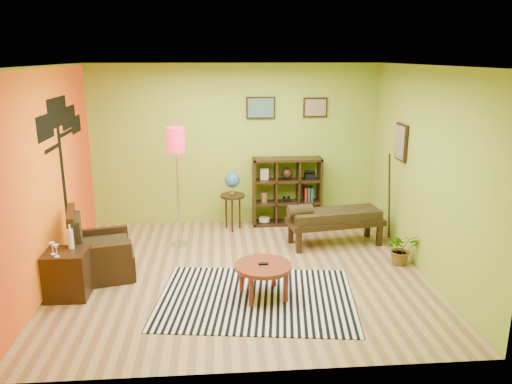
{
  "coord_description": "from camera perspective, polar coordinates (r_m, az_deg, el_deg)",
  "views": [
    {
      "loc": [
        -0.33,
        -6.38,
        2.93
      ],
      "look_at": [
        0.22,
        0.41,
        1.05
      ],
      "focal_mm": 35.0,
      "sensor_mm": 36.0,
      "label": 1
    }
  ],
  "objects": [
    {
      "name": "floor_lamp",
      "position": [
        7.67,
        -9.1,
        4.64
      ],
      "size": [
        0.28,
        0.28,
        1.88
      ],
      "color": "silver",
      "rests_on": "ground"
    },
    {
      "name": "cube_shelf",
      "position": [
        8.81,
        3.63,
        0.06
      ],
      "size": [
        1.2,
        0.35,
        1.2
      ],
      "color": "black",
      "rests_on": "ground"
    },
    {
      "name": "side_cabinet",
      "position": [
        6.69,
        -20.73,
        -8.73
      ],
      "size": [
        0.51,
        0.46,
        0.92
      ],
      "color": "black",
      "rests_on": "ground"
    },
    {
      "name": "coffee_table",
      "position": [
        6.23,
        0.84,
        -8.79
      ],
      "size": [
        0.71,
        0.71,
        0.45
      ],
      "color": "maroon",
      "rests_on": "ground"
    },
    {
      "name": "zebra_rug",
      "position": [
        6.34,
        0.03,
        -12.05
      ],
      "size": [
        2.63,
        2.06,
        0.01
      ],
      "primitive_type": "cube",
      "rotation": [
        0.0,
        0.0,
        -0.13
      ],
      "color": "silver",
      "rests_on": "ground"
    },
    {
      "name": "room_shell",
      "position": [
        6.5,
        -2.51,
        5.39
      ],
      "size": [
        5.04,
        4.54,
        2.82
      ],
      "color": "#91AD31",
      "rests_on": "ground"
    },
    {
      "name": "globe_table",
      "position": [
        8.47,
        -2.72,
        0.64
      ],
      "size": [
        0.42,
        0.42,
        1.02
      ],
      "color": "black",
      "rests_on": "ground"
    },
    {
      "name": "armchair",
      "position": [
        7.15,
        -17.55,
        -6.97
      ],
      "size": [
        0.96,
        0.95,
        0.97
      ],
      "color": "black",
      "rests_on": "ground"
    },
    {
      "name": "potted_plant",
      "position": [
        7.54,
        16.23,
        -6.6
      ],
      "size": [
        0.44,
        0.49,
        0.37
      ],
      "primitive_type": "imported",
      "rotation": [
        0.0,
        0.0,
        0.04
      ],
      "color": "#26661E",
      "rests_on": "ground"
    },
    {
      "name": "ground",
      "position": [
        7.03,
        -1.56,
        -9.22
      ],
      "size": [
        5.0,
        5.0,
        0.0
      ],
      "primitive_type": "plane",
      "color": "tan",
      "rests_on": "ground"
    },
    {
      "name": "bench",
      "position": [
        7.96,
        8.77,
        -2.94
      ],
      "size": [
        1.57,
        0.75,
        0.7
      ],
      "color": "black",
      "rests_on": "ground"
    }
  ]
}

